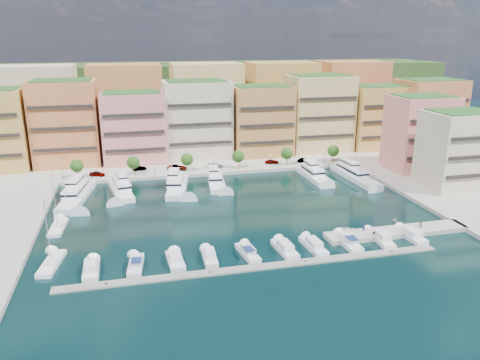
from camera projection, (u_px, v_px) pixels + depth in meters
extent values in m
plane|color=black|center=(238.00, 210.00, 114.26)|extent=(400.00, 400.00, 0.00)
cube|color=#9E998E|center=(199.00, 152.00, 171.89)|extent=(220.00, 64.00, 2.00)
cube|color=#9E998E|center=(478.00, 201.00, 120.58)|extent=(34.00, 76.00, 2.00)
cube|color=#1F3C18|center=(184.00, 128.00, 216.50)|extent=(240.00, 40.00, 58.00)
cube|color=gray|center=(259.00, 268.00, 85.72)|extent=(72.00, 2.20, 0.35)
cube|color=#9E998E|center=(397.00, 234.00, 100.47)|extent=(32.00, 5.00, 2.00)
cube|color=#DA8648|center=(66.00, 124.00, 148.70)|extent=(20.00, 16.00, 26.00)
cube|color=black|center=(63.00, 128.00, 141.04)|extent=(18.40, 0.50, 0.90)
cube|color=#215221|center=(61.00, 81.00, 144.75)|extent=(17.60, 14.08, 0.80)
cube|color=#E88B81|center=(134.00, 128.00, 152.09)|extent=(20.00, 15.00, 22.00)
cube|color=black|center=(134.00, 133.00, 144.89)|extent=(18.40, 0.50, 0.90)
cube|color=#215221|center=(132.00, 93.00, 148.73)|extent=(17.60, 13.20, 0.80)
cube|color=beige|center=(197.00, 120.00, 158.16)|extent=(22.00, 16.00, 25.00)
cube|color=black|center=(201.00, 124.00, 150.50)|extent=(20.24, 0.50, 0.90)
cube|color=#215221|center=(196.00, 81.00, 154.36)|extent=(19.36, 14.08, 0.80)
cube|color=#B78844|center=(261.00, 121.00, 161.48)|extent=(20.00, 15.00, 23.00)
cube|color=black|center=(267.00, 125.00, 154.28)|extent=(18.40, 0.50, 0.90)
cube|color=#215221|center=(261.00, 86.00, 157.97)|extent=(17.60, 13.20, 0.80)
cube|color=tan|center=(318.00, 114.00, 167.78)|extent=(22.00, 16.00, 26.00)
cube|color=black|center=(328.00, 117.00, 160.11)|extent=(20.24, 0.50, 0.90)
cube|color=#215221|center=(320.00, 76.00, 163.82)|extent=(19.36, 14.08, 0.80)
cube|color=#C88F49|center=(376.00, 118.00, 171.39)|extent=(20.00, 15.00, 22.00)
cube|color=black|center=(387.00, 121.00, 164.18)|extent=(18.40, 0.50, 0.90)
cube|color=#215221|center=(379.00, 86.00, 168.02)|extent=(17.60, 13.20, 0.80)
cube|color=#DA8648|center=(428.00, 114.00, 173.67)|extent=(22.00, 16.00, 24.00)
cube|color=black|center=(442.00, 117.00, 166.00)|extent=(20.24, 0.50, 0.90)
cube|color=#215221|center=(432.00, 80.00, 170.01)|extent=(19.36, 14.08, 0.80)
cube|color=#E88B81|center=(420.00, 134.00, 143.06)|extent=(18.00, 14.00, 22.00)
cube|color=black|center=(434.00, 139.00, 136.32)|extent=(16.56, 0.50, 0.90)
cube|color=#215221|center=(424.00, 96.00, 139.70)|extent=(15.84, 12.32, 0.80)
cube|color=beige|center=(458.00, 151.00, 126.63)|extent=(18.00, 14.00, 20.00)
cube|color=black|center=(477.00, 157.00, 119.89)|extent=(16.56, 0.50, 0.90)
cube|color=#215221|center=(464.00, 112.00, 123.56)|extent=(15.84, 12.32, 0.80)
cube|color=beige|center=(40.00, 109.00, 166.12)|extent=(26.00, 18.00, 30.00)
cube|color=#B78844|center=(126.00, 106.00, 172.77)|extent=(26.00, 18.00, 30.00)
cube|color=tan|center=(206.00, 103.00, 179.43)|extent=(26.00, 18.00, 30.00)
cube|color=#C88F49|center=(281.00, 101.00, 186.08)|extent=(26.00, 18.00, 30.00)
cube|color=#DA8648|center=(350.00, 99.00, 192.73)|extent=(26.00, 18.00, 30.00)
cylinder|color=#473323|center=(78.00, 173.00, 135.79)|extent=(0.24, 0.24, 3.00)
sphere|color=#214814|center=(77.00, 166.00, 135.13)|extent=(3.80, 3.80, 3.80)
cylinder|color=#473323|center=(134.00, 170.00, 139.34)|extent=(0.24, 0.24, 3.00)
sphere|color=#214814|center=(133.00, 163.00, 138.67)|extent=(3.80, 3.80, 3.80)
cylinder|color=#473323|center=(187.00, 167.00, 142.89)|extent=(0.24, 0.24, 3.00)
sphere|color=#214814|center=(187.00, 159.00, 142.22)|extent=(3.80, 3.80, 3.80)
cylinder|color=#473323|center=(238.00, 163.00, 146.44)|extent=(0.24, 0.24, 3.00)
sphere|color=#214814|center=(238.00, 156.00, 145.77)|extent=(3.80, 3.80, 3.80)
cylinder|color=#473323|center=(287.00, 160.00, 149.98)|extent=(0.24, 0.24, 3.00)
sphere|color=#214814|center=(287.00, 154.00, 149.32)|extent=(3.80, 3.80, 3.80)
cylinder|color=#473323|center=(333.00, 158.00, 153.53)|extent=(0.24, 0.24, 3.00)
sphere|color=#214814|center=(333.00, 151.00, 152.87)|extent=(3.80, 3.80, 3.80)
cylinder|color=black|center=(91.00, 173.00, 134.39)|extent=(0.10, 0.10, 4.00)
sphere|color=#FFF2CC|center=(91.00, 166.00, 133.79)|extent=(0.30, 0.30, 0.30)
cylinder|color=black|center=(155.00, 169.00, 138.38)|extent=(0.10, 0.10, 4.00)
sphere|color=#FFF2CC|center=(154.00, 162.00, 137.78)|extent=(0.30, 0.30, 0.30)
cylinder|color=black|center=(214.00, 165.00, 142.38)|extent=(0.10, 0.10, 4.00)
sphere|color=#FFF2CC|center=(214.00, 159.00, 141.77)|extent=(0.30, 0.30, 0.30)
cylinder|color=black|center=(271.00, 162.00, 146.37)|extent=(0.10, 0.10, 4.00)
sphere|color=#FFF2CC|center=(271.00, 155.00, 145.76)|extent=(0.30, 0.30, 0.30)
cylinder|color=black|center=(324.00, 158.00, 150.36)|extent=(0.10, 0.10, 4.00)
sphere|color=#FFF2CC|center=(325.00, 152.00, 149.76)|extent=(0.30, 0.30, 0.30)
cube|color=white|center=(77.00, 198.00, 121.55)|extent=(8.58, 24.00, 2.30)
cube|color=white|center=(77.00, 188.00, 123.13)|extent=(6.00, 13.41, 1.80)
cube|color=black|center=(77.00, 188.00, 123.13)|extent=(6.07, 13.48, 0.55)
cube|color=white|center=(77.00, 180.00, 124.40)|extent=(4.00, 7.44, 1.40)
cylinder|color=#B2B2B7|center=(77.00, 173.00, 125.24)|extent=(0.14, 0.14, 1.80)
cube|color=white|center=(121.00, 192.00, 126.23)|extent=(7.38, 19.22, 2.30)
cube|color=white|center=(120.00, 183.00, 127.36)|extent=(5.22, 10.76, 1.80)
cube|color=black|center=(120.00, 183.00, 127.36)|extent=(5.29, 10.83, 0.55)
cube|color=white|center=(120.00, 176.00, 128.29)|extent=(3.51, 5.98, 1.40)
cylinder|color=#B2B2B7|center=(120.00, 169.00, 128.86)|extent=(0.14, 0.14, 1.80)
cube|color=black|center=(121.00, 194.00, 126.36)|extent=(7.44, 19.27, 0.35)
cube|color=white|center=(178.00, 188.00, 129.31)|extent=(8.32, 19.95, 2.30)
cube|color=white|center=(177.00, 179.00, 130.51)|extent=(5.85, 11.22, 1.80)
cube|color=black|center=(177.00, 179.00, 130.51)|extent=(5.92, 11.29, 0.55)
cube|color=white|center=(176.00, 172.00, 131.48)|extent=(3.91, 6.25, 1.40)
cylinder|color=#B2B2B7|center=(175.00, 166.00, 132.09)|extent=(0.14, 0.14, 1.80)
cube|color=white|center=(216.00, 184.00, 133.08)|extent=(6.12, 17.00, 2.30)
cube|color=white|center=(215.00, 176.00, 134.02)|extent=(4.54, 9.47, 1.80)
cube|color=black|center=(215.00, 176.00, 134.02)|extent=(4.60, 9.54, 0.55)
cube|color=white|center=(214.00, 169.00, 134.79)|extent=(3.13, 5.24, 1.40)
cylinder|color=#B2B2B7|center=(214.00, 163.00, 135.24)|extent=(0.14, 0.14, 1.80)
cube|color=white|center=(314.00, 178.00, 139.23)|extent=(5.03, 17.63, 2.30)
cube|color=white|center=(312.00, 169.00, 140.25)|extent=(4.04, 9.72, 1.80)
cube|color=black|center=(312.00, 169.00, 140.25)|extent=(4.10, 9.78, 0.55)
cube|color=white|center=(311.00, 163.00, 141.08)|extent=(2.92, 5.31, 1.40)
cylinder|color=#B2B2B7|center=(310.00, 157.00, 141.59)|extent=(0.14, 0.14, 1.80)
cube|color=white|center=(355.00, 178.00, 138.88)|extent=(5.60, 24.01, 2.30)
cube|color=white|center=(352.00, 169.00, 140.49)|extent=(4.32, 13.26, 1.80)
cube|color=black|center=(352.00, 169.00, 140.49)|extent=(4.38, 13.32, 0.55)
cube|color=white|center=(349.00, 162.00, 141.79)|extent=(3.06, 7.26, 1.40)
cylinder|color=#B2B2B7|center=(348.00, 156.00, 142.64)|extent=(0.14, 0.14, 1.80)
cube|color=white|center=(91.00, 271.00, 84.15)|extent=(2.88, 8.02, 1.40)
cube|color=white|center=(91.00, 265.00, 83.39)|extent=(2.21, 3.86, 1.10)
cube|color=black|center=(91.00, 263.00, 84.95)|extent=(1.99, 0.13, 0.55)
cube|color=white|center=(136.00, 266.00, 85.89)|extent=(3.39, 8.24, 1.40)
cube|color=white|center=(135.00, 261.00, 85.13)|extent=(2.39, 4.04, 1.10)
cube|color=black|center=(135.00, 258.00, 86.70)|extent=(1.82, 0.30, 0.55)
cube|color=navy|center=(135.00, 260.00, 83.99)|extent=(2.03, 2.58, 0.12)
cube|color=white|center=(175.00, 262.00, 87.49)|extent=(3.20, 7.58, 1.40)
cube|color=white|center=(175.00, 256.00, 86.77)|extent=(2.36, 3.69, 1.10)
cube|color=black|center=(175.00, 254.00, 88.22)|extent=(1.99, 0.22, 0.55)
cube|color=white|center=(209.00, 258.00, 88.93)|extent=(2.60, 7.63, 1.40)
cube|color=white|center=(210.00, 253.00, 88.19)|extent=(1.97, 3.68, 1.10)
cube|color=black|center=(208.00, 251.00, 89.67)|extent=(1.73, 0.15, 0.55)
cube|color=white|center=(248.00, 254.00, 90.60)|extent=(3.46, 8.52, 1.40)
cube|color=white|center=(248.00, 249.00, 89.83)|extent=(2.37, 4.18, 1.10)
cube|color=black|center=(246.00, 246.00, 91.44)|extent=(1.73, 0.32, 0.55)
cube|color=navy|center=(250.00, 248.00, 88.65)|extent=(1.99, 2.68, 0.12)
cube|color=white|center=(285.00, 250.00, 92.27)|extent=(3.44, 8.75, 1.40)
cube|color=white|center=(286.00, 245.00, 91.49)|extent=(2.48, 4.27, 1.10)
cube|color=black|center=(283.00, 243.00, 93.16)|extent=(2.00, 0.26, 0.55)
cube|color=white|center=(313.00, 247.00, 93.61)|extent=(3.27, 8.95, 1.40)
cube|color=white|center=(314.00, 242.00, 92.81)|extent=(2.36, 4.35, 1.10)
cube|color=black|center=(311.00, 240.00, 94.52)|extent=(1.91, 0.24, 0.55)
cube|color=white|center=(348.00, 243.00, 95.27)|extent=(2.87, 8.60, 1.40)
cube|color=white|center=(349.00, 238.00, 94.49)|extent=(2.22, 4.13, 1.10)
cube|color=black|center=(345.00, 236.00, 96.16)|extent=(2.03, 0.11, 0.55)
cube|color=navy|center=(352.00, 238.00, 93.28)|extent=(1.99, 2.59, 0.12)
cube|color=white|center=(381.00, 240.00, 96.94)|extent=(3.66, 9.38, 1.40)
cube|color=white|center=(383.00, 235.00, 96.13)|extent=(2.54, 4.59, 1.10)
cube|color=black|center=(378.00, 233.00, 97.91)|extent=(1.89, 0.32, 0.55)
cube|color=white|center=(411.00, 237.00, 98.46)|extent=(3.16, 8.52, 1.40)
cube|color=white|center=(412.00, 232.00, 97.69)|extent=(2.35, 4.13, 1.10)
cube|color=black|center=(408.00, 230.00, 99.32)|extent=(2.01, 0.19, 0.55)
cube|color=white|center=(67.00, 209.00, 114.48)|extent=(4.41, 8.90, 1.20)
cube|color=white|center=(66.00, 207.00, 113.42)|extent=(2.03, 2.42, 0.60)
cylinder|color=#B2B2B7|center=(64.00, 183.00, 112.93)|extent=(0.14, 0.14, 12.00)
cylinder|color=#B2B2B7|center=(65.00, 204.00, 112.82)|extent=(0.89, 3.78, 0.10)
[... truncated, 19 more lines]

